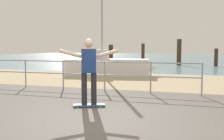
% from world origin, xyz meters
% --- Properties ---
extents(beach_strip, '(24.00, 6.00, 0.04)m').
position_xyz_m(beach_strip, '(0.00, 7.00, 0.00)').
color(beach_strip, tan).
rests_on(beach_strip, ground).
extents(sea_surface, '(72.00, 50.00, 0.04)m').
position_xyz_m(sea_surface, '(0.00, 35.00, 0.00)').
color(sea_surface, slate).
rests_on(sea_surface, ground).
extents(railing_fence, '(9.53, 0.05, 1.05)m').
position_xyz_m(railing_fence, '(-2.70, 3.60, 0.70)').
color(railing_fence, '#9EA0A5').
rests_on(railing_fence, ground).
extents(sailboat, '(5.05, 1.98, 5.17)m').
position_xyz_m(sailboat, '(-2.40, 8.39, 0.52)').
color(sailboat, silver).
rests_on(sailboat, ground).
extents(skateboard, '(0.82, 0.48, 0.08)m').
position_xyz_m(skateboard, '(-0.74, 1.23, 0.07)').
color(skateboard, '#334C8C').
rests_on(skateboard, ground).
extents(skateboarder, '(1.38, 0.62, 1.65)m').
position_xyz_m(skateboarder, '(-0.74, 1.23, 1.02)').
color(skateboarder, '#26262B').
rests_on(skateboarder, skateboard).
extents(groyne_post_0, '(0.38, 0.38, 1.76)m').
position_xyz_m(groyne_post_0, '(-5.03, 16.97, 0.88)').
color(groyne_post_0, '#422D1E').
rests_on(groyne_post_0, ground).
extents(groyne_post_1, '(0.28, 0.28, 1.85)m').
position_xyz_m(groyne_post_1, '(-2.13, 16.77, 0.92)').
color(groyne_post_1, '#422D1E').
rests_on(groyne_post_1, ground).
extents(groyne_post_2, '(0.38, 0.38, 2.22)m').
position_xyz_m(groyne_post_2, '(0.77, 17.93, 1.11)').
color(groyne_post_2, '#422D1E').
rests_on(groyne_post_2, ground).
extents(groyne_post_3, '(0.29, 0.29, 1.43)m').
position_xyz_m(groyne_post_3, '(3.66, 17.33, 0.72)').
color(groyne_post_3, '#422D1E').
rests_on(groyne_post_3, ground).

